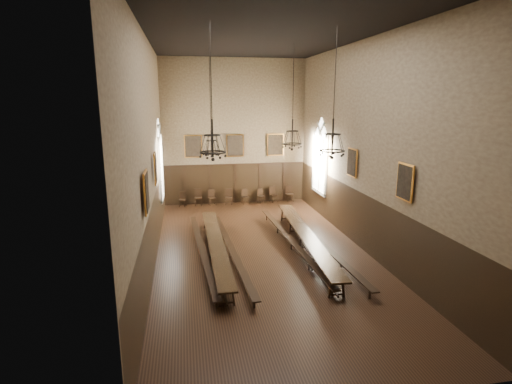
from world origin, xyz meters
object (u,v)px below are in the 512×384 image
object	(u,v)px
chandelier_back_right	(292,138)
chandelier_front_right	(332,143)
bench_left_outer	(202,251)
bench_left_inner	(231,251)
table_right	(305,241)
chair_7	(290,197)
bench_right_outer	(319,244)
chair_2	(212,201)
chandelier_back_left	(211,144)
chandelier_front_left	(213,144)
chair_4	(245,199)
chair_6	(274,197)
bench_right_inner	(291,243)
chair_0	(183,202)
chair_3	(229,200)
chair_5	(261,199)
chair_1	(198,201)
table_left	(216,250)

from	to	relation	value
chandelier_back_right	chandelier_front_right	distance (m)	4.42
bench_left_outer	bench_left_inner	world-z (taller)	same
table_right	chair_7	world-z (taller)	chair_7
table_right	bench_right_outer	bearing A→B (deg)	-17.72
chair_2	chandelier_back_left	bearing A→B (deg)	-105.87
bench_left_inner	chandelier_front_left	bearing A→B (deg)	-112.81
chair_4	chair_6	world-z (taller)	chair_6
bench_right_inner	bench_right_outer	distance (m)	1.22
chair_4	chandelier_front_right	bearing A→B (deg)	-93.49
chair_0	chair_3	size ratio (longest dim) A/B	0.91
chandelier_back_left	chandelier_front_right	size ratio (longest dim) A/B	1.12
bench_left_inner	bench_right_inner	size ratio (longest dim) A/B	0.96
bench_left_outer	chandelier_back_right	distance (m)	6.79
chair_0	chair_3	xyz separation A→B (m)	(2.89, -0.04, 0.03)
chandelier_front_right	chair_5	bearing A→B (deg)	93.28
table_right	chair_1	distance (m)	9.60
table_left	chair_7	size ratio (longest dim) A/B	8.80
bench_left_outer	chair_2	distance (m)	8.63
bench_right_outer	chair_4	size ratio (longest dim) A/B	10.30
chair_2	chair_1	bearing A→B (deg)	162.99
chandelier_front_right	chair_6	bearing A→B (deg)	88.72
bench_right_outer	chair_7	bearing A→B (deg)	83.48
chandelier_back_left	table_right	bearing A→B (deg)	-37.16
bench_left_inner	chandelier_back_right	xyz separation A→B (m)	(3.29, 2.63, 4.47)
bench_right_inner	chandelier_back_right	size ratio (longest dim) A/B	2.09
bench_left_outer	chandelier_back_right	xyz separation A→B (m)	(4.50, 2.43, 4.47)
chair_7	table_right	bearing A→B (deg)	-104.82
table_left	chandelier_back_left	size ratio (longest dim) A/B	1.82
bench_left_inner	chandelier_front_right	size ratio (longest dim) A/B	2.09
bench_left_outer	chair_7	world-z (taller)	chair_7
bench_left_outer	chandelier_front_right	xyz separation A→B (m)	(4.81, -1.97, 4.66)
table_left	chair_1	world-z (taller)	chair_1
chair_7	bench_left_outer	bearing A→B (deg)	-129.74
table_left	bench_right_inner	bearing A→B (deg)	6.05
chair_4	bench_left_inner	bearing A→B (deg)	-115.05
chair_0	chair_6	xyz separation A→B (m)	(5.84, 0.04, 0.04)
table_right	chair_4	distance (m)	8.54
chandelier_front_right	chandelier_front_left	bearing A→B (deg)	-178.07
chair_0	chair_2	xyz separation A→B (m)	(1.86, -0.00, 0.02)
chair_4	chandelier_back_right	world-z (taller)	chandelier_back_right
chair_5	chair_7	distance (m)	1.92
bench_left_inner	chandelier_front_left	distance (m)	5.16
chair_6	table_left	bearing A→B (deg)	-136.08
chair_2	chandelier_back_right	distance (m)	8.32
bench_left_inner	chandelier_front_left	size ratio (longest dim) A/B	2.13
chair_7	table_left	bearing A→B (deg)	-126.72
chair_1	chandelier_front_right	distance (m)	12.46
table_left	bench_left_outer	distance (m)	0.60
chandelier_back_left	chair_6	bearing A→B (deg)	52.32
bench_right_inner	chair_0	size ratio (longest dim) A/B	10.91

